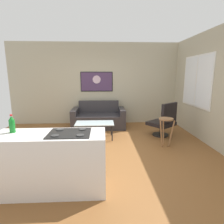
# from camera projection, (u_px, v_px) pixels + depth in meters

# --- Properties ---
(ground) EXTENTS (6.40, 6.40, 0.04)m
(ground) POSITION_uv_depth(u_px,v_px,m) (103.00, 149.00, 4.35)
(ground) COLOR brown
(back_wall) EXTENTS (6.40, 0.05, 2.80)m
(back_wall) POSITION_uv_depth(u_px,v_px,m) (103.00, 84.00, 6.44)
(back_wall) COLOR #B4AC92
(back_wall) RESTS_ON ground
(right_wall) EXTENTS (0.05, 6.40, 2.80)m
(right_wall) POSITION_uv_depth(u_px,v_px,m) (210.00, 88.00, 4.49)
(right_wall) COLOR #B3AB91
(right_wall) RESTS_ON ground
(couch) EXTENTS (1.72, 0.90, 0.84)m
(couch) POSITION_uv_depth(u_px,v_px,m) (99.00, 119.00, 6.10)
(couch) COLOR #2D2B2F
(couch) RESTS_ON ground
(coffee_table) EXTENTS (1.03, 0.55, 0.44)m
(coffee_table) POSITION_uv_depth(u_px,v_px,m) (95.00, 124.00, 4.99)
(coffee_table) COLOR silver
(coffee_table) RESTS_ON ground
(armchair) EXTENTS (0.88, 0.88, 0.97)m
(armchair) POSITION_uv_depth(u_px,v_px,m) (164.00, 121.00, 5.14)
(armchair) COLOR black
(armchair) RESTS_ON ground
(bar_stool) EXTENTS (0.38, 0.38, 0.70)m
(bar_stool) POSITION_uv_depth(u_px,v_px,m) (166.00, 124.00, 4.40)
(bar_stool) COLOR #936843
(bar_stool) RESTS_ON ground
(kitchen_counter) EXTENTS (1.60, 0.61, 0.91)m
(kitchen_counter) POSITION_uv_depth(u_px,v_px,m) (51.00, 162.00, 2.72)
(kitchen_counter) COLOR silver
(kitchen_counter) RESTS_ON ground
(soda_bottle) EXTENTS (0.08, 0.08, 0.27)m
(soda_bottle) POSITION_uv_depth(u_px,v_px,m) (12.00, 124.00, 2.68)
(soda_bottle) COLOR #167624
(soda_bottle) RESTS_ON kitchen_counter
(wall_painting) EXTENTS (1.11, 0.03, 0.68)m
(wall_painting) POSITION_uv_depth(u_px,v_px,m) (97.00, 82.00, 6.37)
(wall_painting) COLOR black
(window) EXTENTS (0.03, 1.52, 1.41)m
(window) POSITION_uv_depth(u_px,v_px,m) (197.00, 81.00, 5.05)
(window) COLOR silver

